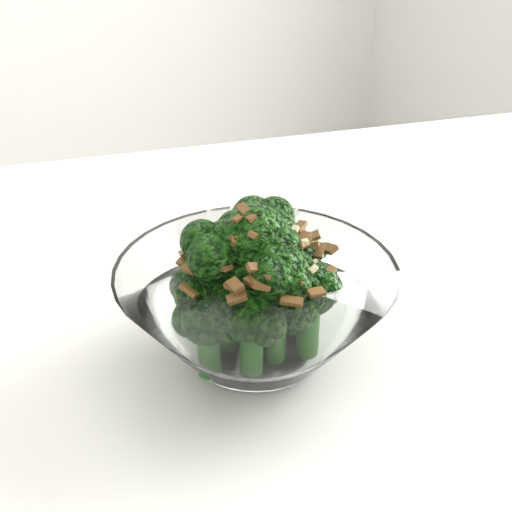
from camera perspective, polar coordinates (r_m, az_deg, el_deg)
table at (r=0.58m, az=-9.29°, el=-14.71°), size 1.39×1.15×0.75m
broccoli_dish at (r=0.53m, az=-0.04°, el=-3.32°), size 0.19×0.19×0.12m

